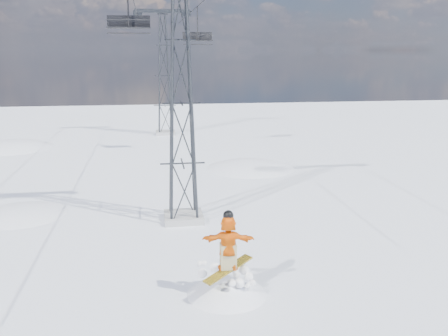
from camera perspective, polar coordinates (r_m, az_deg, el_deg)
The scene contains 7 objects.
ground at distance 16.35m, azimuth -5.52°, elevation -15.29°, with size 120.00×120.00×0.00m, color white.
snow_terrain at distance 39.84m, azimuth -13.95°, elevation -13.00°, with size 39.00×37.00×22.00m.
lift_tower_near at distance 22.52m, azimuth -4.89°, elevation 7.29°, with size 5.20×1.80×11.43m.
lift_tower_far at distance 47.43m, azimuth -6.87°, elevation 10.39°, with size 5.20×1.80×11.43m.
haul_cables at distance 34.02m, azimuth -6.40°, elevation 18.36°, with size 4.46×51.00×0.06m.
lift_chair_near at distance 23.28m, azimuth -10.84°, elevation 15.95°, with size 1.89×0.54×2.34m.
lift_chair_mid at distance 37.48m, azimuth -3.05°, elevation 14.69°, with size 2.14×0.62×2.66m.
Camera 1 is at (-0.60, -14.35, 7.81)m, focal length 40.00 mm.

